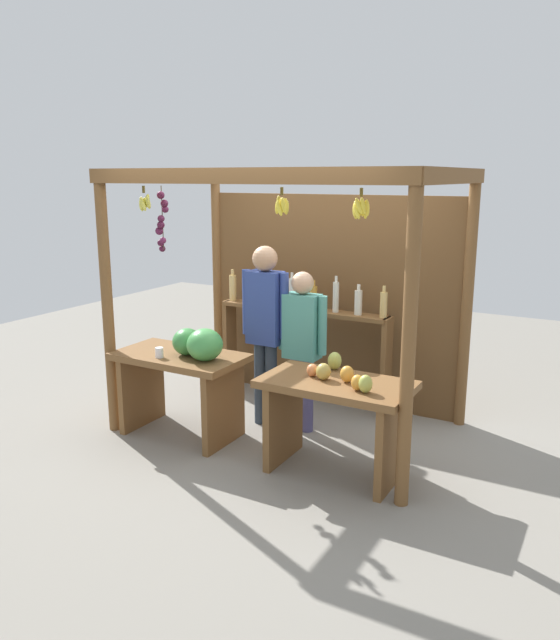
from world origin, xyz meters
name	(u,v)px	position (x,y,z in m)	size (l,w,h in m)	color
ground_plane	(289,426)	(0.00, 0.00, 0.00)	(12.00, 12.00, 0.00)	gray
market_stall	(309,277)	(0.00, 0.39, 1.37)	(2.89, 1.81, 2.37)	brown
fruit_counter_left	(186,368)	(-0.69, -0.65, 0.65)	(1.16, 0.64, 1.04)	brown
fruit_counter_right	(336,406)	(0.76, -0.64, 0.56)	(1.16, 0.66, 0.91)	brown
bottle_shelf_unit	(303,327)	(-0.19, 0.64, 0.81)	(1.85, 0.22, 1.36)	brown
vendor_man	(265,319)	(-0.22, -0.05, 1.03)	(0.48, 0.23, 1.70)	#2D3847
vendor_woman	(302,338)	(0.14, -0.01, 0.88)	(0.48, 0.20, 1.48)	#4E4B7D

